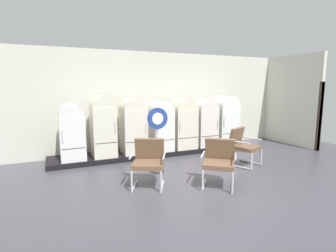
{
  "coord_description": "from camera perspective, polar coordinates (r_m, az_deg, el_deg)",
  "views": [
    {
      "loc": [
        -2.75,
        -4.01,
        1.98
      ],
      "look_at": [
        0.22,
        2.75,
        0.85
      ],
      "focal_mm": 28.33,
      "sensor_mm": 36.0,
      "label": 1
    }
  ],
  "objects": [
    {
      "name": "back_wall",
      "position": [
        8.16,
        -4.02,
        5.31
      ],
      "size": [
        11.76,
        0.12,
        2.98
      ],
      "color": "beige",
      "rests_on": "ground"
    },
    {
      "name": "refrigerator_5",
      "position": [
        8.19,
        7.92,
        1.02
      ],
      "size": [
        0.63,
        0.65,
        1.45
      ],
      "color": "silver",
      "rests_on": "display_plinth"
    },
    {
      "name": "sign_stand",
      "position": [
        6.05,
        -2.28,
        -2.98
      ],
      "size": [
        0.49,
        0.32,
        1.49
      ],
      "color": "#2D2D30",
      "rests_on": "ground"
    },
    {
      "name": "ground",
      "position": [
        5.26,
        10.19,
        -13.87
      ],
      "size": [
        12.0,
        10.0,
        0.05
      ],
      "primitive_type": "cube",
      "color": "#45424B"
    },
    {
      "name": "armchair_right",
      "position": [
        6.9,
        15.85,
        -3.79
      ],
      "size": [
        0.82,
        0.84,
        0.93
      ],
      "color": "silver",
      "rests_on": "ground"
    },
    {
      "name": "armchair_center",
      "position": [
        5.37,
        10.91,
        -7.16
      ],
      "size": [
        0.87,
        0.88,
        0.93
      ],
      "color": "silver",
      "rests_on": "ground"
    },
    {
      "name": "refrigerator_4",
      "position": [
        7.87,
        3.25,
        0.89
      ],
      "size": [
        0.67,
        0.72,
        1.48
      ],
      "color": "beige",
      "rests_on": "display_plinth"
    },
    {
      "name": "refrigerator_0",
      "position": [
        7.0,
        -19.97,
        -0.94
      ],
      "size": [
        0.6,
        0.63,
        1.4
      ],
      "color": "white",
      "rests_on": "display_plinth"
    },
    {
      "name": "armchair_left",
      "position": [
        5.29,
        -4.22,
        -7.26
      ],
      "size": [
        0.83,
        0.85,
        0.93
      ],
      "color": "silver",
      "rests_on": "ground"
    },
    {
      "name": "refrigerator_6",
      "position": [
        8.62,
        12.23,
        1.59
      ],
      "size": [
        0.68,
        0.66,
        1.54
      ],
      "color": "white",
      "rests_on": "display_plinth"
    },
    {
      "name": "refrigerator_3",
      "position": [
        7.54,
        -1.45,
        0.34
      ],
      "size": [
        0.58,
        0.64,
        1.42
      ],
      "color": "white",
      "rests_on": "display_plinth"
    },
    {
      "name": "side_wall_right",
      "position": [
        9.86,
        25.15,
        4.94
      ],
      "size": [
        0.16,
        2.2,
        2.98
      ],
      "color": "silver",
      "rests_on": "ground"
    },
    {
      "name": "refrigerator_2",
      "position": [
        7.3,
        -7.53,
        0.38
      ],
      "size": [
        0.63,
        0.71,
        1.51
      ],
      "color": "silver",
      "rests_on": "display_plinth"
    },
    {
      "name": "refrigerator_1",
      "position": [
        7.11,
        -13.79,
        0.4
      ],
      "size": [
        0.59,
        0.7,
        1.61
      ],
      "color": "silver",
      "rests_on": "display_plinth"
    },
    {
      "name": "display_plinth",
      "position": [
        7.79,
        -2.32,
        -5.55
      ],
      "size": [
        5.95,
        0.95,
        0.13
      ],
      "primitive_type": "cube",
      "color": "black",
      "rests_on": "ground"
    }
  ]
}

